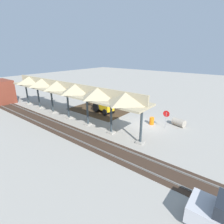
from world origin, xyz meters
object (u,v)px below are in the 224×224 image
(backhoe, at_px, (103,104))
(brick_utility_building, at_px, (0,92))
(traffic_barrel, at_px, (152,121))
(concrete_pipe, at_px, (179,122))
(stop_sign, at_px, (166,116))

(backhoe, relative_size, brick_utility_building, 1.12)
(backhoe, bearing_deg, brick_utility_building, 22.14)
(traffic_barrel, bearing_deg, concrete_pipe, -149.34)
(backhoe, xyz_separation_m, concrete_pipe, (-10.41, -1.91, -0.82))
(stop_sign, relative_size, traffic_barrel, 2.41)
(stop_sign, relative_size, backhoe, 0.41)
(concrete_pipe, bearing_deg, traffic_barrel, 30.66)
(backhoe, distance_m, traffic_barrel, 7.70)
(stop_sign, height_order, concrete_pipe, stop_sign)
(stop_sign, xyz_separation_m, traffic_barrel, (1.75, -0.08, -1.11))
(concrete_pipe, bearing_deg, backhoe, 10.38)
(backhoe, relative_size, concrete_pipe, 3.17)
(concrete_pipe, distance_m, brick_utility_building, 29.37)
(stop_sign, distance_m, backhoe, 9.41)
(stop_sign, relative_size, brick_utility_building, 0.46)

